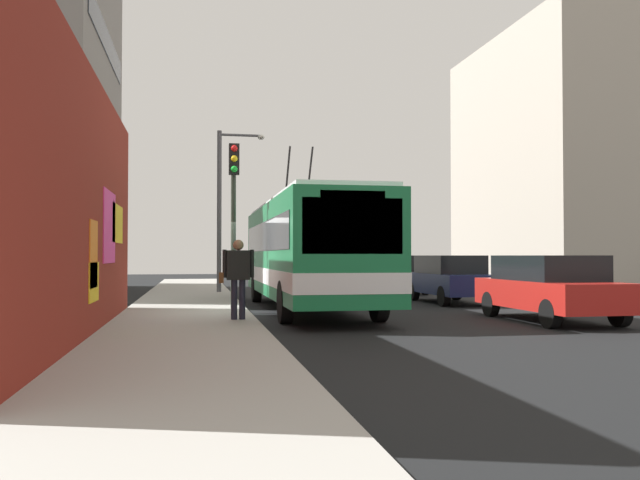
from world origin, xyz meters
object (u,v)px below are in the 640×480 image
Objects in this scene: city_bus at (307,249)px; parked_car_red at (549,286)px; traffic_light at (234,198)px; parked_car_black at (395,273)px; parked_car_navy at (450,278)px; pedestrian_at_curb at (238,272)px; street_lamp at (225,199)px.

city_bus is 6.76m from parked_car_red.
parked_car_black is at bearing -39.47° from traffic_light.
pedestrian_at_curb is at bearing 128.92° from parked_car_navy.
pedestrian_at_curb is (-12.15, 7.43, 0.37)m from parked_car_black.
pedestrian_at_curb reaches higher than parked_car_red.
street_lamp is at bearing -1.02° from pedestrian_at_curb.
parked_car_red is 7.45m from pedestrian_at_curb.
traffic_light is 0.71× the size of street_lamp.
city_bus is at bearing 50.92° from parked_car_red.
parked_car_navy is 2.42× the size of pedestrian_at_curb.
city_bus reaches higher than traffic_light.
parked_car_red is at bearing 180.00° from parked_car_black.
parked_car_black is (6.15, -0.00, 0.00)m from parked_car_navy.
street_lamp reaches higher than parked_car_red.
parked_car_black is 0.69× the size of street_lamp.
parked_car_navy is at bearing -68.40° from city_bus.
street_lamp reaches higher than parked_car_black.
parked_car_black is 11.79m from traffic_light.
city_bus is 2.60× the size of parked_car_black.
parked_car_red is 1.02× the size of parked_car_black.
street_lamp reaches higher than parked_car_navy.
traffic_light is at bearing 110.69° from parked_car_navy.
street_lamp is at bearing -0.83° from traffic_light.
parked_car_red is 1.03× the size of parked_car_navy.
street_lamp is (8.19, -0.12, 0.68)m from traffic_light.
traffic_light is at bearing 108.43° from city_bus.
parked_car_navy and parked_car_black have the same top height.
city_bus reaches higher than parked_car_navy.
parked_car_navy is 0.99× the size of parked_car_black.
pedestrian_at_curb is at bearing 178.98° from street_lamp.
parked_car_navy is 9.56m from pedestrian_at_curb.
traffic_light is 8.21m from street_lamp.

